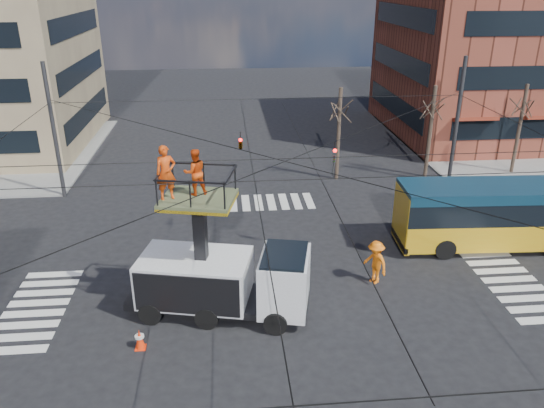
{
  "coord_description": "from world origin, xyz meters",
  "views": [
    {
      "loc": [
        -2.2,
        -18.66,
        12.22
      ],
      "look_at": [
        -0.25,
        2.6,
        3.06
      ],
      "focal_mm": 35.0,
      "sensor_mm": 36.0,
      "label": 1
    }
  ],
  "objects_px": {
    "utility_truck": "(222,264)",
    "city_bus": "(530,213)",
    "traffic_cone": "(140,339)",
    "worker_ground": "(185,288)",
    "flagger": "(375,262)"
  },
  "relations": [
    {
      "from": "city_bus",
      "to": "flagger",
      "type": "xyz_separation_m",
      "value": [
        -8.34,
        -2.73,
        -0.74
      ]
    },
    {
      "from": "utility_truck",
      "to": "worker_ground",
      "type": "height_order",
      "value": "utility_truck"
    },
    {
      "from": "utility_truck",
      "to": "city_bus",
      "type": "bearing_deg",
      "value": 28.92
    },
    {
      "from": "city_bus",
      "to": "worker_ground",
      "type": "height_order",
      "value": "city_bus"
    },
    {
      "from": "utility_truck",
      "to": "traffic_cone",
      "type": "bearing_deg",
      "value": -133.11
    },
    {
      "from": "traffic_cone",
      "to": "worker_ground",
      "type": "relative_size",
      "value": 0.44
    },
    {
      "from": "utility_truck",
      "to": "city_bus",
      "type": "xyz_separation_m",
      "value": [
        14.85,
        4.31,
        -0.41
      ]
    },
    {
      "from": "utility_truck",
      "to": "worker_ground",
      "type": "xyz_separation_m",
      "value": [
        -1.5,
        0.4,
        -1.25
      ]
    },
    {
      "from": "utility_truck",
      "to": "flagger",
      "type": "height_order",
      "value": "utility_truck"
    },
    {
      "from": "worker_ground",
      "to": "utility_truck",
      "type": "bearing_deg",
      "value": -107.71
    },
    {
      "from": "traffic_cone",
      "to": "city_bus",
      "type": "bearing_deg",
      "value": 19.58
    },
    {
      "from": "utility_truck",
      "to": "worker_ground",
      "type": "relative_size",
      "value": 4.14
    },
    {
      "from": "utility_truck",
      "to": "city_bus",
      "type": "distance_m",
      "value": 15.47
    },
    {
      "from": "flagger",
      "to": "traffic_cone",
      "type": "bearing_deg",
      "value": -97.68
    },
    {
      "from": "utility_truck",
      "to": "traffic_cone",
      "type": "height_order",
      "value": "utility_truck"
    }
  ]
}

